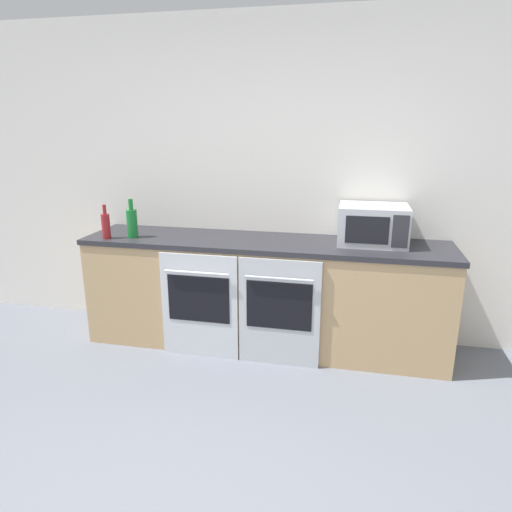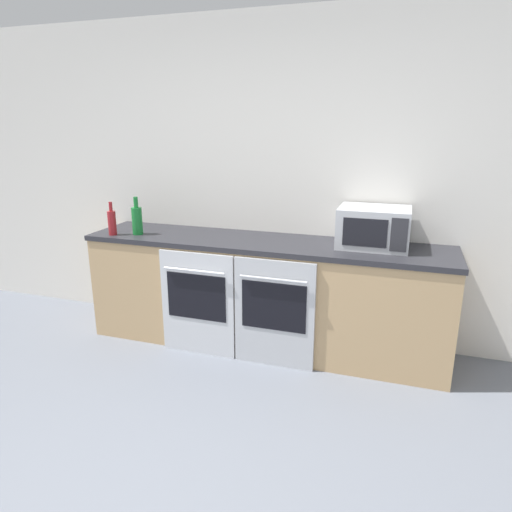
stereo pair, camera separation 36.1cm
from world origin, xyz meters
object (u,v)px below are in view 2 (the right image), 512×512
oven_right (274,313)px  bottle_red (112,222)px  bottle_green (137,220)px  oven_left (197,303)px  microwave (374,227)px

oven_right → bottle_red: 1.53m
oven_right → bottle_green: 1.37m
oven_left → bottle_red: size_ratio=3.05×
bottle_red → oven_right: bearing=-4.4°
bottle_red → bottle_green: (0.18, 0.08, 0.01)m
oven_right → microwave: size_ratio=1.63×
microwave → bottle_red: size_ratio=1.87×
oven_right → bottle_green: size_ratio=2.68×
microwave → bottle_green: bottle_green is taller
bottle_red → oven_left: bearing=-7.7°
bottle_green → microwave: bearing=6.2°
oven_right → bottle_red: bottle_red is taller
oven_right → bottle_red: bearing=175.6°
bottle_red → bottle_green: bottle_green is taller
oven_right → bottle_green: (-1.23, 0.19, 0.58)m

